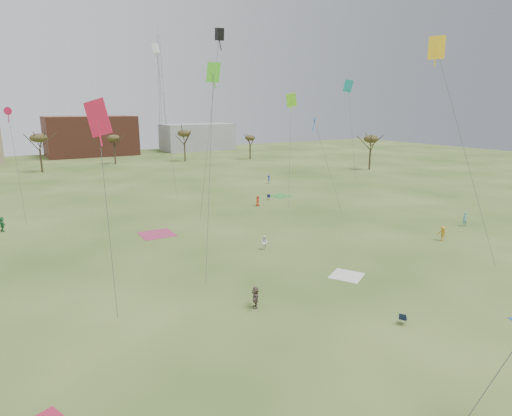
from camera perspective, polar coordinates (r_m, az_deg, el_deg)
ground at (r=33.11m, az=11.09°, el=-13.49°), size 260.00×260.00×0.00m
spectator_fore_c at (r=32.86m, az=-0.08°, el=-11.80°), size 1.19×1.62×1.69m
flyer_mid_b at (r=52.82m, az=23.62°, el=-3.11°), size 0.88×1.24×1.73m
flyer_mid_c at (r=60.41m, az=26.08°, el=-1.33°), size 0.75×0.59×1.83m
spectator_mid_e at (r=45.39m, az=1.18°, el=-4.66°), size 0.95×0.88×1.57m
flyer_far_a at (r=60.45m, az=-30.75°, el=-1.86°), size 0.85×1.77×1.83m
flyer_far_b at (r=65.28m, az=0.21°, el=0.96°), size 0.93×0.80×1.61m
flyer_far_c at (r=84.64m, az=1.70°, el=3.83°), size 0.96×1.21×1.64m
blanket_cream at (r=39.76m, az=12.00°, el=-8.83°), size 3.65×3.65×0.03m
blanket_plum at (r=52.38m, az=-13.06°, el=-3.43°), size 3.84×3.84×0.03m
blanket_olive at (r=72.86m, az=3.22°, el=1.60°), size 3.69×3.69×0.03m
camp_chair_center at (r=32.52m, az=18.99°, el=-14.02°), size 0.72×0.70×0.87m
camp_chair_right at (r=69.78m, az=1.67°, el=1.31°), size 0.73×0.74×0.87m
kites_aloft at (r=51.62m, az=-4.24°, el=17.16°), size 74.59×57.16×22.97m
tree_line at (r=102.52m, az=-21.43°, el=8.12°), size 117.44×49.32×8.91m
building_brick at (r=144.11m, az=-21.19°, el=8.96°), size 26.00×16.00×12.00m
building_grey at (r=152.41m, az=-7.81°, el=9.35°), size 24.00×12.00×9.00m
radio_tower at (r=155.05m, az=-12.56°, el=14.67°), size 1.51×1.72×41.00m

